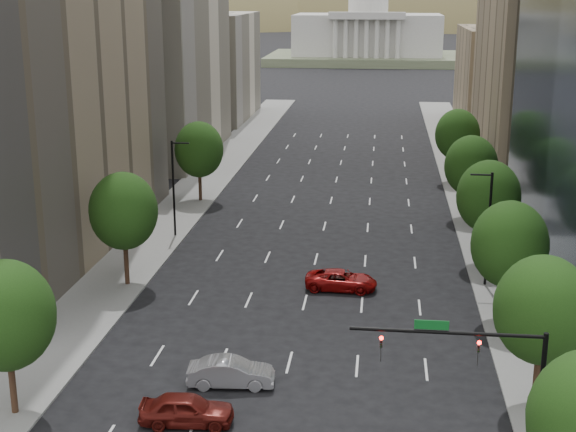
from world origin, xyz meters
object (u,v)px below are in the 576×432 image
at_px(traffic_signal, 489,367).
at_px(car_silver, 231,373).
at_px(car_red_far, 341,280).
at_px(car_maroon, 187,409).
at_px(capitol, 367,34).

height_order(traffic_signal, car_silver, traffic_signal).
distance_m(traffic_signal, car_red_far, 24.75).
distance_m(car_maroon, car_silver, 4.78).
distance_m(traffic_signal, car_silver, 15.67).
height_order(capitol, car_red_far, capitol).
relative_size(car_silver, car_red_far, 0.92).
xyz_separation_m(car_silver, car_red_far, (5.50, 16.38, -0.07)).
bearing_deg(car_red_far, car_maroon, 163.45).
distance_m(capitol, car_red_far, 196.89).
relative_size(traffic_signal, capitol, 0.15).
height_order(capitol, car_silver, capitol).
height_order(car_maroon, car_red_far, car_maroon).
height_order(car_silver, car_red_far, car_silver).
bearing_deg(traffic_signal, car_maroon, 172.12).
distance_m(capitol, car_silver, 213.26).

